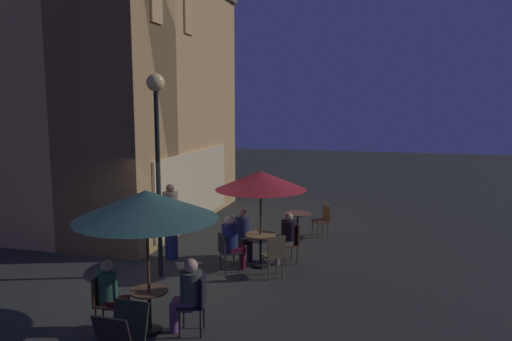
# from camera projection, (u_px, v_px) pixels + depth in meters

# --- Properties ---
(ground_plane) EXTENTS (60.00, 60.00, 0.00)m
(ground_plane) POSITION_uv_depth(u_px,v_px,m) (149.00, 286.00, 9.83)
(ground_plane) COLOR #2B2D27
(cafe_building) EXTENTS (7.46, 8.01, 8.39)m
(cafe_building) POSITION_uv_depth(u_px,v_px,m) (96.00, 88.00, 13.80)
(cafe_building) COLOR tan
(cafe_building) RESTS_ON ground
(street_lamp_near_corner) EXTENTS (0.38, 0.38, 4.35)m
(street_lamp_near_corner) POSITION_uv_depth(u_px,v_px,m) (157.00, 127.00, 9.96)
(street_lamp_near_corner) COLOR black
(street_lamp_near_corner) RESTS_ON ground
(menu_sandwich_board) EXTENTS (0.65, 0.56, 0.86)m
(menu_sandwich_board) POSITION_uv_depth(u_px,v_px,m) (122.00, 338.00, 6.73)
(menu_sandwich_board) COLOR black
(menu_sandwich_board) RESTS_ON ground
(cafe_table_0) EXTENTS (0.62, 0.62, 0.72)m
(cafe_table_0) POSITION_uv_depth(u_px,v_px,m) (149.00, 304.00, 7.78)
(cafe_table_0) COLOR black
(cafe_table_0) RESTS_ON ground
(cafe_table_1) EXTENTS (0.69, 0.69, 0.77)m
(cafe_table_1) POSITION_uv_depth(u_px,v_px,m) (261.00, 244.00, 10.92)
(cafe_table_1) COLOR black
(cafe_table_1) RESTS_ON ground
(cafe_table_2) EXTENTS (0.76, 0.76, 0.73)m
(cafe_table_2) POSITION_uv_depth(u_px,v_px,m) (298.00, 220.00, 13.21)
(cafe_table_2) COLOR black
(cafe_table_2) RESTS_ON ground
(patio_umbrella_0) EXTENTS (2.30, 2.30, 2.37)m
(patio_umbrella_0) POSITION_uv_depth(u_px,v_px,m) (146.00, 205.00, 7.56)
(patio_umbrella_0) COLOR black
(patio_umbrella_0) RESTS_ON ground
(patio_umbrella_1) EXTENTS (2.06, 2.06, 2.23)m
(patio_umbrella_1) POSITION_uv_depth(u_px,v_px,m) (261.00, 181.00, 10.72)
(patio_umbrella_1) COLOR black
(patio_umbrella_1) RESTS_ON ground
(cafe_chair_0) EXTENTS (0.47, 0.47, 0.94)m
(cafe_chair_0) POSITION_uv_depth(u_px,v_px,m) (103.00, 298.00, 7.81)
(cafe_chair_0) COLOR #523520
(cafe_chair_0) RESTS_ON ground
(cafe_chair_1) EXTENTS (0.51, 0.51, 0.98)m
(cafe_chair_1) POSITION_uv_depth(u_px,v_px,m) (197.00, 298.00, 7.73)
(cafe_chair_1) COLOR black
(cafe_chair_1) RESTS_ON ground
(cafe_chair_2) EXTENTS (0.57, 0.57, 0.95)m
(cafe_chair_2) POSITION_uv_depth(u_px,v_px,m) (275.00, 253.00, 10.16)
(cafe_chair_2) COLOR brown
(cafe_chair_2) RESTS_ON ground
(cafe_chair_3) EXTENTS (0.54, 0.54, 0.94)m
(cafe_chair_3) POSITION_uv_depth(u_px,v_px,m) (292.00, 240.00, 11.21)
(cafe_chair_3) COLOR #4F2E1D
(cafe_chair_3) RESTS_ON ground
(cafe_chair_4) EXTENTS (0.59, 0.59, 0.89)m
(cafe_chair_4) POSITION_uv_depth(u_px,v_px,m) (240.00, 236.00, 11.60)
(cafe_chair_4) COLOR #26281D
(cafe_chair_4) RESTS_ON ground
(cafe_chair_5) EXTENTS (0.58, 0.58, 0.86)m
(cafe_chair_5) POSITION_uv_depth(u_px,v_px,m) (226.00, 249.00, 10.59)
(cafe_chair_5) COLOR #262126
(cafe_chair_5) RESTS_ON ground
(cafe_chair_6) EXTENTS (0.57, 0.57, 0.90)m
(cafe_chair_6) POSITION_uv_depth(u_px,v_px,m) (323.00, 217.00, 13.47)
(cafe_chair_6) COLOR brown
(cafe_chair_6) RESTS_ON ground
(patron_seated_0) EXTENTS (0.38, 0.52, 1.21)m
(patron_seated_0) POSITION_uv_depth(u_px,v_px,m) (111.00, 291.00, 7.79)
(patron_seated_0) COLOR #4D1517
(patron_seated_0) RESTS_ON ground
(patron_seated_1) EXTENTS (0.43, 0.54, 1.26)m
(patron_seated_1) POSITION_uv_depth(u_px,v_px,m) (188.00, 291.00, 7.72)
(patron_seated_1) COLOR #643C6B
(patron_seated_1) RESTS_ON ground
(patron_seated_2) EXTENTS (0.51, 0.54, 1.21)m
(patron_seated_2) POSITION_uv_depth(u_px,v_px,m) (287.00, 235.00, 11.13)
(patron_seated_2) COLOR slate
(patron_seated_2) RESTS_ON ground
(patron_seated_3) EXTENTS (0.53, 0.55, 1.21)m
(patron_seated_3) POSITION_uv_depth(u_px,v_px,m) (244.00, 231.00, 11.46)
(patron_seated_3) COLOR black
(patron_seated_3) RESTS_ON ground
(patron_seated_4) EXTENTS (0.53, 0.54, 1.28)m
(patron_seated_4) POSITION_uv_depth(u_px,v_px,m) (232.00, 240.00, 10.61)
(patron_seated_4) COLOR #541124
(patron_seated_4) RESTS_ON ground
(patron_standing_5) EXTENTS (0.37, 0.37, 1.83)m
(patron_standing_5) POSITION_uv_depth(u_px,v_px,m) (171.00, 221.00, 11.48)
(patron_standing_5) COLOR navy
(patron_standing_5) RESTS_ON ground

